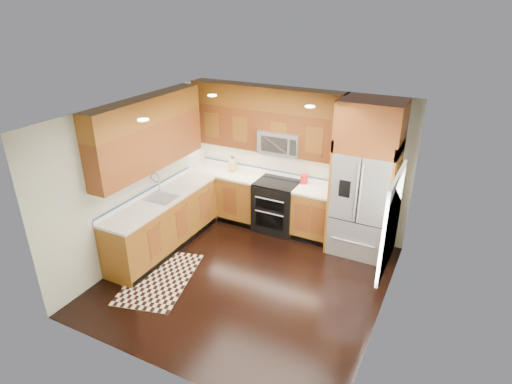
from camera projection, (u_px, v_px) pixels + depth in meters
The scene contains 16 objects.
ground at pixel (246, 279), 6.62m from camera, with size 4.00×4.00×0.00m, color black.
wall_back at pixel (298, 160), 7.69m from camera, with size 4.00×0.02×2.60m, color beige.
wall_left at pixel (137, 179), 6.90m from camera, with size 0.02×4.00×2.60m, color beige.
wall_right at pixel (389, 236), 5.25m from camera, with size 0.02×4.00×2.60m, color beige.
window at pixel (391, 222), 5.38m from camera, with size 0.04×1.10×1.30m.
base_cabinets at pixel (209, 213), 7.66m from camera, with size 2.85×3.00×0.90m.
countertop at pixel (218, 188), 7.50m from camera, with size 2.86×3.01×0.04m.
upper_cabinets at pixel (215, 125), 7.12m from camera, with size 2.85×3.00×1.15m.
range at pixel (277, 206), 7.87m from camera, with size 0.76×0.67×0.95m.
microwave at pixel (281, 142), 7.48m from camera, with size 0.76×0.40×0.42m.
refrigerator at pixel (365, 180), 6.86m from camera, with size 0.98×0.75×2.60m.
sink_faucet at pixel (160, 194), 7.10m from camera, with size 0.54×0.44×0.37m.
rug at pixel (160, 278), 6.62m from camera, with size 0.90×1.51×0.01m, color black.
knife_block at pixel (233, 165), 8.14m from camera, with size 0.13×0.17×0.30m.
utensil_crock at pixel (304, 177), 7.58m from camera, with size 0.13×0.13×0.36m.
cutting_board at pixel (335, 187), 7.46m from camera, with size 0.26×0.26×0.02m, color brown.
Camera 1 is at (2.60, -4.79, 3.99)m, focal length 30.00 mm.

